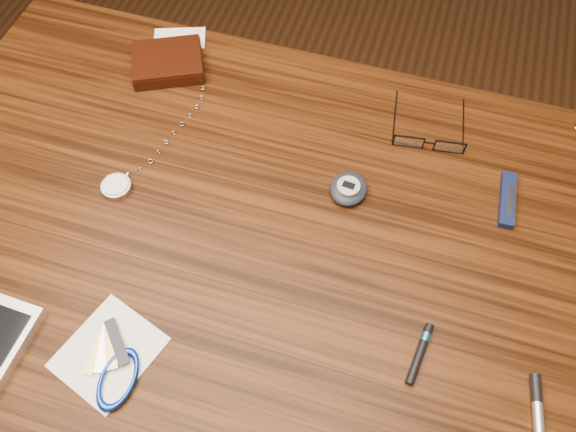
% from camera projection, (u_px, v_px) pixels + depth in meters
% --- Properties ---
extents(ground, '(3.80, 3.80, 0.00)m').
position_uv_depth(ground, '(258.00, 373.00, 1.41)').
color(ground, '#472814').
rests_on(ground, ground).
extents(desk, '(1.00, 0.70, 0.75)m').
position_uv_depth(desk, '(239.00, 258.00, 0.85)').
color(desk, '#3B1C09').
rests_on(desk, ground).
extents(wallet_and_card, '(0.14, 0.17, 0.02)m').
position_uv_depth(wallet_and_card, '(168.00, 62.00, 0.91)').
color(wallet_and_card, black).
rests_on(wallet_and_card, desk).
extents(eyeglasses, '(0.12, 0.12, 0.02)m').
position_uv_depth(eyeglasses, '(429.00, 141.00, 0.83)').
color(eyeglasses, black).
rests_on(eyeglasses, desk).
extents(pocket_watch, '(0.08, 0.25, 0.01)m').
position_uv_depth(pocket_watch, '(120.00, 183.00, 0.79)').
color(pocket_watch, '#B5B5BA').
rests_on(pocket_watch, desk).
extents(pedometer, '(0.06, 0.06, 0.02)m').
position_uv_depth(pedometer, '(349.00, 188.00, 0.78)').
color(pedometer, black).
rests_on(pedometer, desk).
extents(notepad_keys, '(0.13, 0.14, 0.01)m').
position_uv_depth(notepad_keys, '(113.00, 365.00, 0.66)').
color(notepad_keys, white).
rests_on(notepad_keys, desk).
extents(pocket_knife, '(0.02, 0.09, 0.01)m').
position_uv_depth(pocket_knife, '(507.00, 200.00, 0.78)').
color(pocket_knife, '#0F1439').
rests_on(pocket_knife, desk).
extents(silver_pen, '(0.03, 0.15, 0.01)m').
position_uv_depth(silver_pen, '(539.00, 431.00, 0.62)').
color(silver_pen, silver).
rests_on(silver_pen, desk).
extents(black_blue_pen, '(0.02, 0.08, 0.01)m').
position_uv_depth(black_blue_pen, '(420.00, 352.00, 0.67)').
color(black_blue_pen, black).
rests_on(black_blue_pen, desk).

